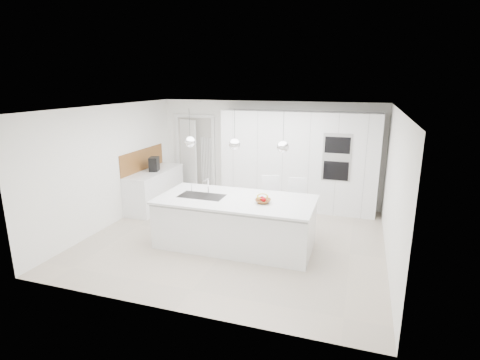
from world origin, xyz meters
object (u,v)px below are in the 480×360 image
(espresso_machine, at_px, (154,164))
(bar_stool_left, at_px, (268,204))
(fruit_bowl, at_px, (263,201))
(island_base, at_px, (235,224))
(bar_stool_right, at_px, (295,207))

(espresso_machine, distance_m, bar_stool_left, 3.03)
(fruit_bowl, relative_size, espresso_machine, 0.84)
(bar_stool_left, bearing_deg, island_base, -130.34)
(bar_stool_right, bearing_deg, espresso_machine, 164.86)
(island_base, xyz_separation_m, fruit_bowl, (0.53, -0.05, 0.50))
(espresso_machine, xyz_separation_m, bar_stool_right, (3.47, -0.57, -0.51))
(fruit_bowl, bearing_deg, bar_stool_right, 67.27)
(fruit_bowl, bearing_deg, island_base, 175.01)
(fruit_bowl, bearing_deg, espresso_machine, 153.28)
(fruit_bowl, xyz_separation_m, bar_stool_left, (-0.13, 0.96, -0.38))
(fruit_bowl, height_order, bar_stool_right, bar_stool_right)
(island_base, bearing_deg, espresso_machine, 149.42)
(island_base, bearing_deg, bar_stool_right, 44.54)
(island_base, distance_m, bar_stool_left, 1.00)
(island_base, height_order, bar_stool_right, bar_stool_right)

